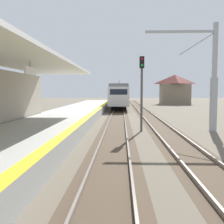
{
  "coord_description": "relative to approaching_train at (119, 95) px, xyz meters",
  "views": [
    {
      "loc": [
        2.29,
        1.09,
        2.82
      ],
      "look_at": [
        1.97,
        10.04,
        2.1
      ],
      "focal_mm": 41.95,
      "sensor_mm": 36.0,
      "label": 1
    }
  ],
  "objects": [
    {
      "name": "approaching_train",
      "position": [
        0.0,
        0.0,
        0.0
      ],
      "size": [
        2.93,
        19.6,
        4.76
      ],
      "color": "silver",
      "rests_on": "ground"
    },
    {
      "name": "distant_trackside_house",
      "position": [
        12.03,
        14.14,
        1.16
      ],
      "size": [
        6.6,
        5.28,
        6.4
      ],
      "color": "#7F705B",
      "rests_on": "ground"
    },
    {
      "name": "station_platform",
      "position": [
        -4.4,
        -28.72,
        -1.73
      ],
      "size": [
        5.0,
        80.0,
        0.91
      ],
      "color": "#A8A8A3",
      "rests_on": "ground"
    },
    {
      "name": "catenary_pylon_far_side",
      "position": [
        6.51,
        -25.13,
        1.43
      ],
      "size": [
        5.0,
        0.4,
        7.5
      ],
      "color": "#9EA3A8",
      "rests_on": "ground"
    },
    {
      "name": "track_pair_nearest_platform",
      "position": [
        -0.0,
        -24.72,
        -2.13
      ],
      "size": [
        2.34,
        120.0,
        0.16
      ],
      "color": "#4C3D2D",
      "rests_on": "ground"
    },
    {
      "name": "rail_signal_post",
      "position": [
        1.79,
        -25.34,
        1.02
      ],
      "size": [
        0.32,
        0.34,
        5.2
      ],
      "color": "#4C4C4C",
      "rests_on": "ground"
    },
    {
      "name": "track_pair_middle",
      "position": [
        3.4,
        -24.72,
        -2.13
      ],
      "size": [
        2.34,
        120.0,
        0.16
      ],
      "color": "#4C3D2D",
      "rests_on": "ground"
    }
  ]
}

